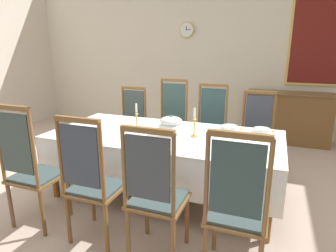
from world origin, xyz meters
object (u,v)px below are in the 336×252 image
at_px(chair_north_a, 131,121).
at_px(candlestick_east, 194,126).
at_px(chair_south_c, 155,193).
at_px(bowl_near_left, 230,127).
at_px(bowl_near_right, 262,130).
at_px(spoon_primary, 241,129).
at_px(framed_painting, 329,42).
at_px(chair_south_d, 237,207).
at_px(chair_north_d, 256,133).
at_px(candlestick_west, 137,120).
at_px(chair_north_c, 210,127).
at_px(sideboard, 288,118).
at_px(spoon_secondary, 273,132).
at_px(chair_south_b, 92,180).
at_px(soup_tureen, 171,125).
at_px(dining_table, 164,140).
at_px(mounted_clock, 187,30).
at_px(chair_north_b, 171,122).
at_px(bowl_far_left, 157,145).
at_px(chair_south_a, 30,167).

xyz_separation_m(chair_north_a, candlestick_east, (1.28, -0.99, 0.31)).
bearing_deg(chair_south_c, bowl_near_left, 76.70).
height_order(bowl_near_right, spoon_primary, bowl_near_right).
bearing_deg(framed_painting, chair_south_d, -104.16).
height_order(chair_north_d, candlestick_west, chair_north_d).
xyz_separation_m(chair_north_a, chair_north_c, (1.24, 0.01, 0.03)).
bearing_deg(spoon_primary, sideboard, 69.08).
height_order(chair_south_d, spoon_secondary, chair_south_d).
xyz_separation_m(chair_north_a, chair_north_d, (1.87, 0.00, 0.01)).
bearing_deg(chair_north_c, chair_south_c, 90.00).
bearing_deg(chair_north_c, chair_south_d, 107.42).
bearing_deg(chair_south_b, soup_tureen, 70.45).
xyz_separation_m(dining_table, chair_north_a, (-0.94, 0.99, -0.11)).
height_order(dining_table, mounted_clock, mounted_clock).
xyz_separation_m(chair_south_d, bowl_near_right, (0.08, 1.45, 0.18)).
bearing_deg(chair_north_d, framed_painting, -117.86).
bearing_deg(bowl_near_left, chair_north_c, 122.48).
xyz_separation_m(bowl_near_right, sideboard, (0.36, 2.09, -0.31)).
height_order(chair_south_d, sideboard, chair_south_d).
height_order(chair_north_b, chair_north_d, chair_north_b).
bearing_deg(chair_south_b, candlestick_east, 58.24).
relative_size(chair_north_a, candlestick_east, 3.43).
height_order(chair_south_c, spoon_secondary, chair_south_c).
distance_m(chair_south_d, mounted_clock, 4.31).
xyz_separation_m(sideboard, mounted_clock, (-1.97, 0.24, 1.53)).
xyz_separation_m(chair_north_a, candlestick_west, (0.60, -0.99, 0.31)).
bearing_deg(soup_tureen, spoon_secondary, 24.65).
xyz_separation_m(dining_table, bowl_far_left, (0.11, -0.46, 0.10)).
bearing_deg(bowl_near_left, chair_north_b, 149.65).
bearing_deg(candlestick_east, sideboard, 68.03).
height_order(chair_north_c, bowl_near_right, chair_north_c).
bearing_deg(candlestick_west, candlestick_east, -0.00).
relative_size(chair_north_a, spoon_secondary, 6.04).
height_order(chair_north_a, spoon_primary, chair_north_a).
xyz_separation_m(bowl_near_left, framed_painting, (1.24, 2.34, 0.97)).
xyz_separation_m(chair_south_b, candlestick_west, (-0.06, 0.99, 0.28)).
xyz_separation_m(chair_south_d, candlestick_east, (-0.59, 0.99, 0.28)).
relative_size(chair_north_a, bowl_near_right, 5.81).
relative_size(chair_north_b, sideboard, 0.85).
bearing_deg(soup_tureen, framed_painting, 57.15).
xyz_separation_m(chair_south_b, soup_tureen, (0.35, 0.99, 0.26)).
height_order(chair_south_a, soup_tureen, chair_south_a).
distance_m(chair_south_d, candlestick_east, 1.19).
relative_size(chair_south_b, chair_north_c, 0.99).
bearing_deg(candlestick_west, bowl_near_left, 24.86).
xyz_separation_m(soup_tureen, spoon_secondary, (1.05, 0.48, -0.10)).
relative_size(dining_table, spoon_primary, 14.07).
relative_size(chair_north_a, spoon_primary, 6.05).
relative_size(chair_south_b, chair_north_d, 1.05).
height_order(bowl_near_right, mounted_clock, mounted_clock).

